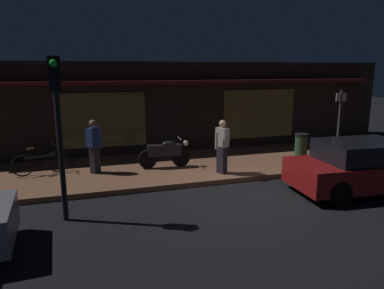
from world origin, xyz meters
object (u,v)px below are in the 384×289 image
object	(u,v)px
motorcycle	(165,153)
bicycle_parked	(40,163)
parked_car_far	(364,167)
trash_bin	(301,146)
traffic_light_pole	(58,110)
person_photographer	(94,145)
sign_post	(339,118)
person_bystander	(222,146)

from	to	relation	value
motorcycle	bicycle_parked	world-z (taller)	motorcycle
motorcycle	parked_car_far	distance (m)	5.93
bicycle_parked	trash_bin	distance (m)	8.76
traffic_light_pole	parked_car_far	xyz separation A→B (m)	(7.80, -0.42, -1.77)
motorcycle	bicycle_parked	xyz separation A→B (m)	(-3.85, 0.39, -0.14)
traffic_light_pole	motorcycle	bearing A→B (deg)	45.53
person_photographer	sign_post	xyz separation A→B (m)	(8.99, -0.07, 0.48)
trash_bin	sign_post	bearing A→B (deg)	11.93
person_photographer	parked_car_far	bearing A→B (deg)	-26.84
motorcycle	person_photographer	size ratio (longest dim) A/B	1.02
parked_car_far	person_photographer	bearing A→B (deg)	153.16
sign_post	parked_car_far	distance (m)	4.08
trash_bin	person_bystander	bearing A→B (deg)	-167.27
sign_post	trash_bin	world-z (taller)	sign_post
traffic_light_pole	trash_bin	bearing A→B (deg)	18.58
trash_bin	traffic_light_pole	distance (m)	8.54
person_photographer	person_bystander	bearing A→B (deg)	-18.12
person_bystander	trash_bin	xyz separation A→B (m)	(3.35, 0.76, -0.41)
person_photographer	person_bystander	xyz separation A→B (m)	(3.76, -1.23, 0.00)
sign_post	trash_bin	size ratio (longest dim) A/B	2.58
bicycle_parked	traffic_light_pole	xyz separation A→B (m)	(0.82, -3.47, 1.97)
motorcycle	bicycle_parked	distance (m)	3.87
trash_bin	bicycle_parked	bearing A→B (deg)	174.64
motorcycle	sign_post	distance (m)	6.81
bicycle_parked	person_bystander	bearing A→B (deg)	-16.36
trash_bin	parked_car_far	size ratio (longest dim) A/B	0.22
motorcycle	parked_car_far	xyz separation A→B (m)	(4.78, -3.50, 0.06)
person_bystander	traffic_light_pole	world-z (taller)	traffic_light_pole
traffic_light_pole	person_photographer	bearing A→B (deg)	75.83
person_photographer	parked_car_far	distance (m)	7.87
motorcycle	person_bystander	distance (m)	1.96
person_bystander	sign_post	distance (m)	5.38
motorcycle	sign_post	world-z (taller)	sign_post
bicycle_parked	parked_car_far	world-z (taller)	parked_car_far
traffic_light_pole	parked_car_far	size ratio (longest dim) A/B	0.86
person_bystander	sign_post	size ratio (longest dim) A/B	0.70
sign_post	parked_car_far	xyz separation A→B (m)	(-1.97, -3.47, -0.81)
parked_car_far	traffic_light_pole	bearing A→B (deg)	176.90
bicycle_parked	parked_car_far	size ratio (longest dim) A/B	0.39
bicycle_parked	person_photographer	size ratio (longest dim) A/B	0.98
traffic_light_pole	sign_post	bearing A→B (deg)	17.33
person_photographer	sign_post	world-z (taller)	sign_post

